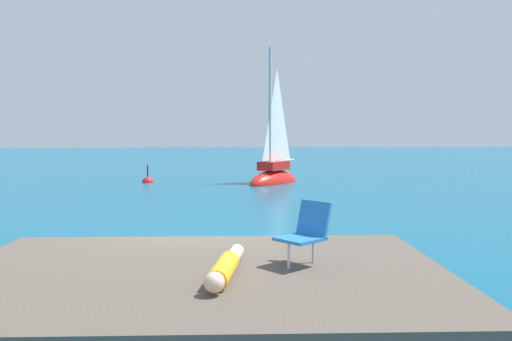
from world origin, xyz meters
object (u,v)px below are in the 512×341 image
(sailboat_near, at_px, (274,175))
(marker_buoy, at_px, (148,182))
(person_sunbather, at_px, (225,267))
(beach_chair, at_px, (306,230))

(sailboat_near, height_order, marker_buoy, sailboat_near)
(sailboat_near, distance_m, person_sunbather, 18.68)
(sailboat_near, xyz_separation_m, person_sunbather, (-2.30, -18.53, 0.44))
(beach_chair, relative_size, marker_buoy, 0.71)
(sailboat_near, height_order, person_sunbather, sailboat_near)
(person_sunbather, height_order, beach_chair, beach_chair)
(sailboat_near, bearing_deg, person_sunbather, 29.49)
(sailboat_near, distance_m, marker_buoy, 6.19)
(person_sunbather, height_order, marker_buoy, person_sunbather)
(marker_buoy, bearing_deg, person_sunbather, -78.75)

